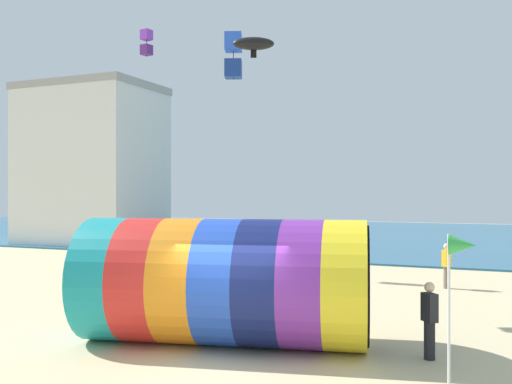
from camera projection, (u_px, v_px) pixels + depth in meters
The scene contains 11 objects.
ground_plane at pixel (224, 363), 12.18m from camera, with size 120.00×120.00×0.00m, color #CCBA8C.
sea at pixel (425, 236), 46.73m from camera, with size 120.00×40.00×0.10m, color #236084.
giant_inflatable_tube at pixel (225, 281), 13.71m from camera, with size 7.29×4.41×3.02m.
kite_handler at pixel (429, 320), 12.45m from camera, with size 0.40×0.42×1.69m.
kite_purple_box at pixel (146, 42), 27.64m from camera, with size 0.52×0.52×1.30m.
kite_black_parafoil at pixel (254, 44), 15.70m from camera, with size 1.24×0.91×0.62m.
kite_blue_box at pixel (233, 56), 18.51m from camera, with size 0.70×0.70×1.55m.
bystander_near_water at pixel (447, 265), 21.63m from camera, with size 0.36×0.42×1.71m.
bystander_mid_beach at pixel (114, 252), 26.84m from camera, with size 0.39×0.27×1.63m.
promenade_building at pixel (92, 165), 40.16m from camera, with size 9.12×6.64×11.17m.
beach_flag at pixel (461, 253), 9.79m from camera, with size 0.47×0.36×2.93m.
Camera 1 is at (5.37, -10.96, 3.66)m, focal length 40.00 mm.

